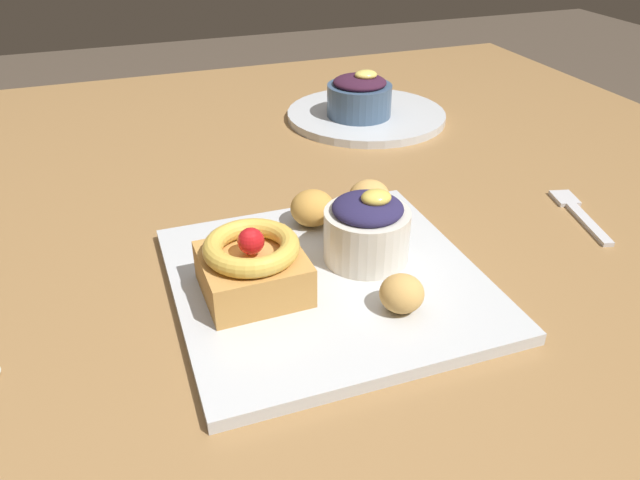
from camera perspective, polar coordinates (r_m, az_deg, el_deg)
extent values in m
cube|color=olive|center=(0.75, -6.06, 2.31)|extent=(1.41, 1.15, 0.04)
cylinder|color=olive|center=(1.54, 12.56, 2.29)|extent=(0.07, 0.07, 0.69)
cube|color=silver|center=(0.58, 0.67, -3.81)|extent=(0.28, 0.28, 0.01)
cube|color=#C68E47|center=(0.55, -6.22, -3.12)|extent=(0.09, 0.09, 0.04)
torus|color=#E5BC4C|center=(0.54, -6.39, -0.65)|extent=(0.09, 0.09, 0.02)
sphere|color=red|center=(0.53, -6.42, -0.10)|extent=(0.02, 0.02, 0.02)
cylinder|color=silver|center=(0.59, 4.33, 0.44)|extent=(0.08, 0.08, 0.05)
ellipsoid|color=#28234C|center=(0.58, 4.45, 2.97)|extent=(0.07, 0.07, 0.02)
ellipsoid|color=#E5CC56|center=(0.57, 5.24, 3.94)|extent=(0.03, 0.02, 0.01)
ellipsoid|color=gold|center=(0.65, -0.70, 2.99)|extent=(0.05, 0.05, 0.04)
ellipsoid|color=tan|center=(0.68, 4.57, 3.99)|extent=(0.05, 0.04, 0.04)
ellipsoid|color=tan|center=(0.53, 7.59, -4.94)|extent=(0.04, 0.04, 0.03)
cylinder|color=silver|center=(1.00, 4.30, 11.47)|extent=(0.25, 0.25, 0.01)
cylinder|color=#3D5675|center=(0.97, 3.65, 12.81)|extent=(0.10, 0.10, 0.05)
ellipsoid|color=#38192D|center=(0.96, 3.71, 14.39)|extent=(0.08, 0.08, 0.02)
ellipsoid|color=#EAD666|center=(0.96, 4.28, 15.03)|extent=(0.03, 0.03, 0.01)
cube|color=silver|center=(0.75, 23.68, 1.37)|extent=(0.03, 0.09, 0.00)
cube|color=silver|center=(0.79, 21.74, 3.61)|extent=(0.03, 0.04, 0.00)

